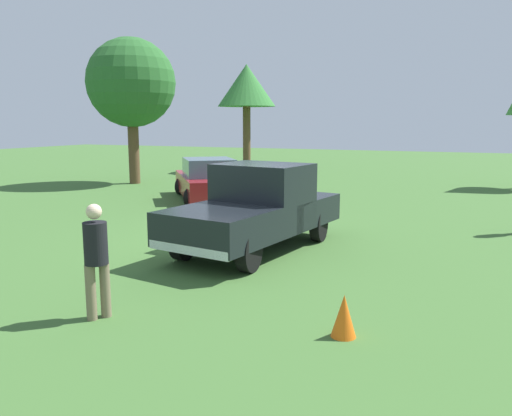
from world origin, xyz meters
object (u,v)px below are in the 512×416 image
Objects in this scene: pickup_truck at (259,206)px; tree_back_left at (131,83)px; person_bystander at (96,255)px; traffic_cone at (344,316)px; sedan_near at (208,181)px; tree_far_center at (247,87)px.

tree_back_left is at bearing -122.82° from pickup_truck.
person_bystander is 2.91× the size of traffic_cone.
sedan_near is at bearing -143.12° from traffic_cone.
tree_back_left is at bearing 23.24° from sedan_near.
person_bystander is (4.50, -0.48, -0.04)m from pickup_truck.
tree_far_center is 22.50m from traffic_cone.
tree_far_center reaches higher than person_bystander.
sedan_near is 0.75× the size of tree_back_left.
traffic_cone is at bearing 44.96° from tree_back_left.
tree_back_left is at bearing -17.80° from tree_far_center.
sedan_near is 2.93× the size of person_bystander.
tree_back_left is (-13.25, -9.25, 3.44)m from person_bystander.
tree_back_left is 11.42× the size of traffic_cone.
sedan_near is 11.93m from traffic_cone.
person_bystander reaches higher than traffic_cone.
sedan_near is at bearing -133.59° from pickup_truck.
tree_back_left reaches higher than tree_far_center.
person_bystander reaches higher than sedan_near.
tree_far_center is (-15.81, -7.47, 3.64)m from pickup_truck.
tree_back_left is 18.15m from traffic_cone.
tree_back_left is (-2.98, -5.34, 3.68)m from sedan_near.
traffic_cone is at bearing 179.28° from sedan_near.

